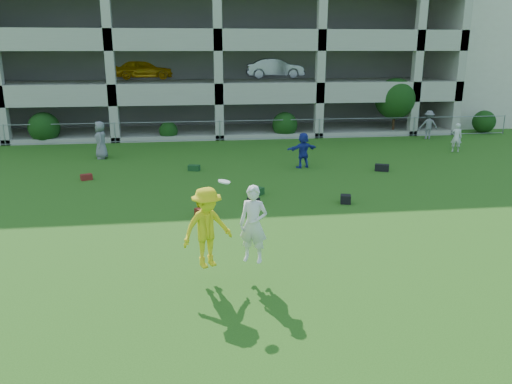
{
  "coord_description": "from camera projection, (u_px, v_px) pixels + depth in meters",
  "views": [
    {
      "loc": [
        -1.76,
        -10.14,
        5.21
      ],
      "look_at": [
        0.0,
        3.0,
        1.4
      ],
      "focal_mm": 35.0,
      "sensor_mm": 36.0,
      "label": 1
    }
  ],
  "objects": [
    {
      "name": "bystander_c",
      "position": [
        101.0,
        140.0,
        24.39
      ],
      "size": [
        0.73,
        0.99,
        1.84
      ],
      "primitive_type": "imported",
      "rotation": [
        0.0,
        0.0,
        -1.39
      ],
      "color": "slate",
      "rests_on": "ground"
    },
    {
      "name": "bystander_d",
      "position": [
        303.0,
        150.0,
        22.55
      ],
      "size": [
        1.56,
        0.88,
        1.6
      ],
      "primitive_type": "imported",
      "rotation": [
        0.0,
        0.0,
        3.43
      ],
      "color": "#22309B",
      "rests_on": "ground"
    },
    {
      "name": "fence",
      "position": [
        220.0,
        130.0,
        29.25
      ],
      "size": [
        36.06,
        0.06,
        1.2
      ],
      "color": "gray",
      "rests_on": "ground"
    },
    {
      "name": "crate_d",
      "position": [
        346.0,
        199.0,
        17.45
      ],
      "size": [
        0.43,
        0.43,
        0.3
      ],
      "primitive_type": "cube",
      "rotation": [
        0.0,
        0.0,
        -0.27
      ],
      "color": "black",
      "rests_on": "ground"
    },
    {
      "name": "parking_garage",
      "position": [
        211.0,
        37.0,
        36.05
      ],
      "size": [
        30.0,
        14.0,
        12.0
      ],
      "color": "#9E998C",
      "rests_on": "ground"
    },
    {
      "name": "shrub_row",
      "position": [
        294.0,
        112.0,
        30.26
      ],
      "size": [
        34.38,
        2.52,
        3.5
      ],
      "color": "#163D11",
      "rests_on": "ground"
    },
    {
      "name": "bag_red_a",
      "position": [
        204.0,
        212.0,
        16.14
      ],
      "size": [
        0.63,
        0.54,
        0.28
      ],
      "primitive_type": "cube",
      "rotation": [
        0.0,
        0.0,
        0.56
      ],
      "color": "#5F1B10",
      "rests_on": "ground"
    },
    {
      "name": "bag_red_f",
      "position": [
        86.0,
        177.0,
        20.58
      ],
      "size": [
        0.52,
        0.44,
        0.24
      ],
      "primitive_type": "cube",
      "rotation": [
        0.0,
        0.0,
        0.41
      ],
      "color": "#5E2210",
      "rests_on": "ground"
    },
    {
      "name": "bystander_f",
      "position": [
        428.0,
        125.0,
        29.8
      ],
      "size": [
        1.21,
        0.86,
        1.69
      ],
      "primitive_type": "imported",
      "rotation": [
        0.0,
        0.0,
        2.91
      ],
      "color": "slate",
      "rests_on": "ground"
    },
    {
      "name": "bag_green_g",
      "position": [
        194.0,
        168.0,
        22.15
      ],
      "size": [
        0.57,
        0.45,
        0.25
      ],
      "primitive_type": "cube",
      "rotation": [
        0.0,
        0.0,
        -0.33
      ],
      "color": "#163D1F",
      "rests_on": "ground"
    },
    {
      "name": "frisbee_contest",
      "position": [
        219.0,
        227.0,
        11.29
      ],
      "size": [
        2.15,
        1.15,
        2.06
      ],
      "color": "yellow",
      "rests_on": "ground"
    },
    {
      "name": "stucco_building",
      "position": [
        501.0,
        52.0,
        39.55
      ],
      "size": [
        16.0,
        14.0,
        10.0
      ],
      "primitive_type": "cube",
      "color": "beige",
      "rests_on": "ground"
    },
    {
      "name": "ground",
      "position": [
        273.0,
        287.0,
        11.33
      ],
      "size": [
        100.0,
        100.0,
        0.0
      ],
      "primitive_type": "plane",
      "color": "#235114",
      "rests_on": "ground"
    },
    {
      "name": "bag_green_c",
      "position": [
        257.0,
        191.0,
        18.46
      ],
      "size": [
        0.6,
        0.6,
        0.26
      ],
      "primitive_type": "cube",
      "rotation": [
        0.0,
        0.0,
        0.83
      ],
      "color": "#153A15",
      "rests_on": "ground"
    },
    {
      "name": "bag_black_b",
      "position": [
        253.0,
        201.0,
        17.4
      ],
      "size": [
        0.47,
        0.44,
        0.22
      ],
      "primitive_type": "cube",
      "rotation": [
        0.0,
        0.0,
        -0.66
      ],
      "color": "black",
      "rests_on": "ground"
    },
    {
      "name": "bag_black_e",
      "position": [
        382.0,
        168.0,
        22.07
      ],
      "size": [
        0.67,
        0.53,
        0.3
      ],
      "primitive_type": "cube",
      "rotation": [
        0.0,
        0.0,
        -0.44
      ],
      "color": "black",
      "rests_on": "ground"
    },
    {
      "name": "bystander_e",
      "position": [
        456.0,
        138.0,
        26.04
      ],
      "size": [
        0.64,
        0.54,
        1.51
      ],
      "primitive_type": "imported",
      "rotation": [
        0.0,
        0.0,
        2.76
      ],
      "color": "silver",
      "rests_on": "ground"
    }
  ]
}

